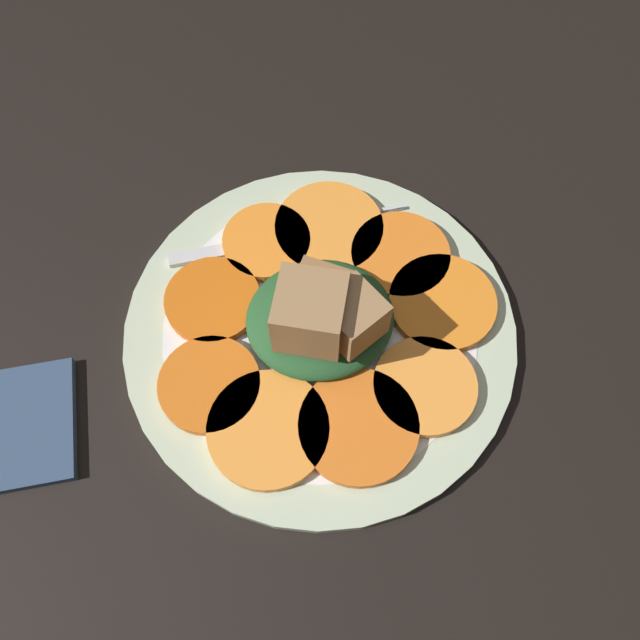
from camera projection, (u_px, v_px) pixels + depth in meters
table_slab at (320, 337)px, 49.13cm from camera, size 120.00×120.00×2.00cm
plate at (320, 329)px, 47.76cm from camera, size 29.79×29.79×1.05cm
carrot_slice_0 at (210, 384)px, 44.74cm from camera, size 7.37×7.37×0.83cm
carrot_slice_1 at (268, 429)px, 43.31cm from camera, size 8.56×8.56×0.83cm
carrot_slice_2 at (358, 426)px, 43.40cm from camera, size 8.46×8.46×0.83cm
carrot_slice_3 at (425, 386)px, 44.69cm from camera, size 7.48×7.48×0.83cm
carrot_slice_4 at (443, 304)px, 47.59cm from camera, size 8.23×8.23×0.83cm
carrot_slice_5 at (400, 255)px, 49.49cm from camera, size 7.87×7.87×0.83cm
carrot_slice_6 at (329, 228)px, 50.61cm from camera, size 8.82×8.82×0.83cm
carrot_slice_7 at (267, 242)px, 50.04cm from camera, size 7.07×7.07×0.83cm
carrot_slice_8 at (213, 300)px, 47.72cm from camera, size 7.32×7.32×0.83cm
center_pile at (321, 315)px, 44.62cm from camera, size 11.02×9.91×7.28cm
fork at (297, 237)px, 50.49cm from camera, size 19.74×2.52×0.40cm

